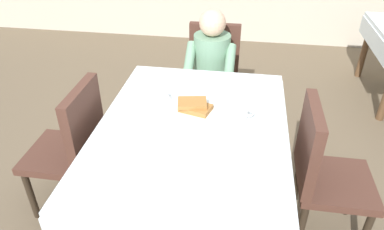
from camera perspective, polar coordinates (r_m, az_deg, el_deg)
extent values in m
plane|color=brown|center=(2.60, -0.02, -15.36)|extent=(14.00, 14.00, 0.00)
cube|color=silver|center=(2.12, -0.02, -2.26)|extent=(1.10, 1.50, 0.04)
cube|color=silver|center=(2.81, 2.40, 4.68)|extent=(1.10, 0.01, 0.18)
cube|color=silver|center=(2.32, -13.75, -3.19)|extent=(0.01, 1.50, 0.18)
cube|color=silver|center=(2.18, 14.63, -5.87)|extent=(0.01, 1.50, 0.18)
cylinder|color=brown|center=(2.95, -7.00, 0.10)|extent=(0.07, 0.07, 0.70)
cylinder|color=brown|center=(2.87, 11.43, -1.49)|extent=(0.07, 0.07, 0.70)
cube|color=#4C2D23|center=(3.18, 2.98, 4.39)|extent=(0.44, 0.44, 0.05)
cube|color=#4C2D23|center=(3.24, 3.52, 10.18)|extent=(0.44, 0.06, 0.48)
cylinder|color=#2D2319|center=(3.13, 5.77, -1.06)|extent=(0.04, 0.04, 0.40)
cylinder|color=#2D2319|center=(3.16, -0.75, -0.49)|extent=(0.04, 0.04, 0.40)
cylinder|color=#2D2319|center=(3.43, 6.20, 2.26)|extent=(0.04, 0.04, 0.40)
cylinder|color=#2D2319|center=(3.46, 0.25, 2.75)|extent=(0.04, 0.04, 0.40)
cylinder|color=gray|center=(3.04, 3.07, 8.43)|extent=(0.30, 0.30, 0.46)
sphere|color=#D8AD8C|center=(2.90, 3.23, 14.30)|extent=(0.21, 0.21, 0.21)
cylinder|color=gray|center=(2.88, 6.00, 8.32)|extent=(0.08, 0.29, 0.23)
cylinder|color=gray|center=(2.91, -0.37, 8.78)|extent=(0.08, 0.29, 0.23)
cylinder|color=#383D51|center=(3.10, 3.93, -0.72)|extent=(0.10, 0.10, 0.45)
cylinder|color=#383D51|center=(3.12, 1.00, -0.47)|extent=(0.10, 0.10, 0.45)
cube|color=#4C2D23|center=(2.36, 21.67, -9.89)|extent=(0.44, 0.44, 0.05)
cube|color=#4C2D23|center=(2.15, 17.93, -4.41)|extent=(0.06, 0.44, 0.48)
cylinder|color=#2D2319|center=(2.68, 23.85, -11.02)|extent=(0.04, 0.04, 0.40)
cylinder|color=#2D2319|center=(2.60, 16.10, -10.68)|extent=(0.04, 0.04, 0.40)
cylinder|color=#2D2319|center=(2.35, 16.83, -16.68)|extent=(0.04, 0.04, 0.40)
cube|color=#4C2D23|center=(2.55, -19.80, -5.79)|extent=(0.44, 0.44, 0.05)
cube|color=#4C2D23|center=(2.32, -16.63, -1.28)|extent=(0.06, 0.44, 0.48)
cylinder|color=#2D2319|center=(2.67, -24.08, -11.42)|extent=(0.04, 0.04, 0.40)
cylinder|color=#2D2319|center=(2.89, -20.62, -6.65)|extent=(0.04, 0.04, 0.40)
cylinder|color=#2D2319|center=(2.51, -16.90, -12.87)|extent=(0.04, 0.04, 0.40)
cylinder|color=#2D2319|center=(2.74, -13.93, -7.65)|extent=(0.04, 0.04, 0.40)
cylinder|color=white|center=(2.23, 0.26, 0.57)|extent=(0.28, 0.28, 0.02)
cube|color=#A36B33|center=(2.22, 0.57, 1.10)|extent=(0.21, 0.17, 0.03)
cube|color=#A36B33|center=(2.21, 0.03, 1.91)|extent=(0.20, 0.16, 0.03)
cylinder|color=white|center=(2.17, 7.75, 0.29)|extent=(0.08, 0.08, 0.08)
torus|color=white|center=(2.16, 9.08, 0.27)|extent=(0.05, 0.01, 0.05)
cone|color=silver|center=(2.35, -4.15, 3.17)|extent=(0.08, 0.08, 0.07)
cube|color=silver|center=(2.24, -4.61, 0.58)|extent=(0.03, 0.18, 0.00)
cube|color=silver|center=(2.20, 5.09, -0.25)|extent=(0.03, 0.20, 0.00)
cube|color=silver|center=(1.98, -0.98, -4.21)|extent=(0.15, 0.03, 0.00)
cube|color=white|center=(2.13, -9.68, -1.83)|extent=(0.18, 0.13, 0.01)
cube|color=silver|center=(4.08, 26.81, 10.36)|extent=(0.01, 1.10, 0.18)
cylinder|color=brown|center=(4.61, 25.64, 9.49)|extent=(0.07, 0.07, 0.70)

